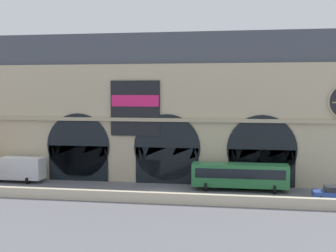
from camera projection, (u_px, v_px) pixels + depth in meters
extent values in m
plane|color=slate|center=(160.00, 192.00, 50.78)|extent=(200.00, 200.00, 0.00)
cube|color=beige|center=(152.00, 197.00, 46.08)|extent=(90.00, 0.70, 1.10)
cube|color=#BCAD8C|center=(170.00, 123.00, 57.37)|extent=(48.40, 4.58, 14.83)
cube|color=#424751|center=(170.00, 49.00, 56.92)|extent=(48.40, 3.98, 3.91)
cube|color=black|center=(78.00, 163.00, 57.32)|extent=(7.89, 0.20, 4.50)
cylinder|color=black|center=(78.00, 146.00, 57.14)|extent=(8.30, 0.20, 8.30)
cube|color=black|center=(167.00, 166.00, 55.48)|extent=(7.89, 0.20, 4.50)
cylinder|color=black|center=(167.00, 148.00, 55.30)|extent=(8.30, 0.20, 8.30)
cube|color=black|center=(261.00, 168.00, 53.63)|extent=(7.89, 0.20, 4.50)
cylinder|color=black|center=(262.00, 150.00, 53.45)|extent=(8.30, 0.20, 8.30)
cube|color=black|center=(135.00, 108.00, 55.43)|extent=(6.24, 0.12, 6.86)
cube|color=#DB1E66|center=(135.00, 101.00, 55.28)|extent=(5.99, 0.04, 1.42)
cube|color=tan|center=(167.00, 120.00, 54.93)|extent=(48.40, 0.50, 0.44)
cube|color=white|center=(22.00, 168.00, 56.39)|extent=(5.50, 2.30, 2.70)
cylinder|color=black|center=(28.00, 181.00, 55.28)|extent=(0.28, 0.84, 0.84)
cylinder|color=black|center=(35.00, 177.00, 57.31)|extent=(0.28, 0.84, 0.84)
cube|color=#2D7A42|center=(240.00, 175.00, 51.63)|extent=(11.00, 2.50, 2.60)
cube|color=black|center=(240.00, 174.00, 50.35)|extent=(10.12, 0.04, 1.10)
cylinder|color=black|center=(206.00, 187.00, 51.24)|extent=(0.28, 1.00, 1.00)
cylinder|color=black|center=(207.00, 183.00, 53.45)|extent=(0.28, 1.00, 1.00)
cylinder|color=black|center=(274.00, 189.00, 50.01)|extent=(0.28, 1.00, 1.00)
cylinder|color=black|center=(273.00, 185.00, 52.22)|extent=(0.28, 1.00, 1.00)
cube|color=#28479E|center=(334.00, 195.00, 46.87)|extent=(4.40, 1.80, 0.70)
cylinder|color=black|center=(321.00, 199.00, 46.33)|extent=(0.28, 0.60, 0.60)
cylinder|color=black|center=(319.00, 196.00, 47.93)|extent=(0.28, 0.60, 0.60)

